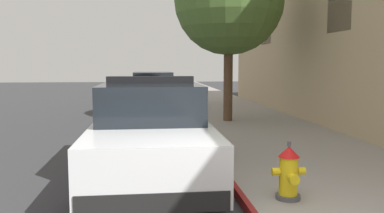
{
  "coord_description": "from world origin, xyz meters",
  "views": [
    {
      "loc": [
        -1.29,
        -3.5,
        1.88
      ],
      "look_at": [
        -0.36,
        4.74,
        1.0
      ],
      "focal_mm": 37.02,
      "sensor_mm": 36.0,
      "label": 1
    }
  ],
  "objects_px": {
    "fire_hydrant": "(289,173)",
    "street_tree": "(229,0)",
    "police_cruiser": "(151,131)",
    "parked_car_silver_ahead": "(153,91)"
  },
  "relations": [
    {
      "from": "police_cruiser",
      "to": "fire_hydrant",
      "type": "height_order",
      "value": "police_cruiser"
    },
    {
      "from": "police_cruiser",
      "to": "street_tree",
      "type": "distance_m",
      "value": 6.61
    },
    {
      "from": "parked_car_silver_ahead",
      "to": "fire_hydrant",
      "type": "xyz_separation_m",
      "value": [
        1.57,
        -12.36,
        -0.26
      ]
    },
    {
      "from": "police_cruiser",
      "to": "fire_hydrant",
      "type": "relative_size",
      "value": 6.37
    },
    {
      "from": "parked_car_silver_ahead",
      "to": "police_cruiser",
      "type": "bearing_deg",
      "value": -91.03
    },
    {
      "from": "fire_hydrant",
      "to": "street_tree",
      "type": "height_order",
      "value": "street_tree"
    },
    {
      "from": "police_cruiser",
      "to": "parked_car_silver_ahead",
      "type": "height_order",
      "value": "police_cruiser"
    },
    {
      "from": "police_cruiser",
      "to": "fire_hydrant",
      "type": "bearing_deg",
      "value": -47.82
    },
    {
      "from": "parked_car_silver_ahead",
      "to": "fire_hydrant",
      "type": "height_order",
      "value": "parked_car_silver_ahead"
    },
    {
      "from": "street_tree",
      "to": "parked_car_silver_ahead",
      "type": "bearing_deg",
      "value": 113.83
    }
  ]
}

